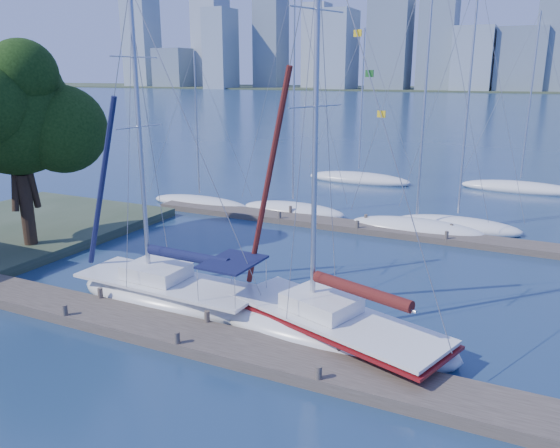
% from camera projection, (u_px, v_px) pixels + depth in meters
% --- Properties ---
extents(ground, '(700.00, 700.00, 0.00)m').
position_uv_depth(ground, '(193.00, 342.00, 18.84)').
color(ground, navy).
rests_on(ground, ground).
extents(near_dock, '(26.00, 2.00, 0.40)m').
position_uv_depth(near_dock, '(193.00, 337.00, 18.78)').
color(near_dock, '#433C31').
rests_on(near_dock, ground).
extents(far_dock, '(30.00, 1.80, 0.36)m').
position_uv_depth(far_dock, '(378.00, 229.00, 31.86)').
color(far_dock, '#433C31').
rests_on(far_dock, ground).
extents(far_shore, '(800.00, 100.00, 1.50)m').
position_uv_depth(far_shore, '(529.00, 91.00, 296.86)').
color(far_shore, '#38472D').
rests_on(far_shore, ground).
extents(tree, '(7.92, 7.22, 10.54)m').
position_uv_depth(tree, '(15.00, 114.00, 26.30)').
color(tree, black).
rests_on(tree, ground).
extents(sailboat_navy, '(8.59, 3.08, 12.57)m').
position_uv_depth(sailboat_navy, '(169.00, 281.00, 21.77)').
color(sailboat_navy, white).
rests_on(sailboat_navy, ground).
extents(sailboat_maroon, '(9.03, 5.37, 14.25)m').
position_uv_depth(sailboat_maroon, '(334.00, 313.00, 18.58)').
color(sailboat_maroon, white).
rests_on(sailboat_maroon, ground).
extents(bg_boat_0, '(7.85, 3.70, 10.74)m').
position_uv_depth(bg_boat_0, '(200.00, 202.00, 38.34)').
color(bg_boat_0, white).
rests_on(bg_boat_0, ground).
extents(bg_boat_1, '(7.44, 3.29, 14.95)m').
position_uv_depth(bg_boat_1, '(293.00, 209.00, 36.07)').
color(bg_boat_1, white).
rests_on(bg_boat_1, ground).
extents(bg_boat_2, '(7.97, 2.97, 16.17)m').
position_uv_depth(bg_boat_2, '(416.00, 227.00, 31.81)').
color(bg_boat_2, white).
rests_on(bg_boat_2, ground).
extents(bg_boat_3, '(7.58, 3.16, 14.55)m').
position_uv_depth(bg_boat_3, '(457.00, 225.00, 32.44)').
color(bg_boat_3, white).
rests_on(bg_boat_3, ground).
extents(bg_boat_6, '(9.13, 3.12, 12.90)m').
position_uv_depth(bg_boat_6, '(359.00, 179.00, 46.69)').
color(bg_boat_6, white).
rests_on(bg_boat_6, ground).
extents(bg_boat_7, '(9.06, 3.44, 13.74)m').
position_uv_depth(bg_boat_7, '(520.00, 188.00, 43.02)').
color(bg_boat_7, white).
rests_on(bg_boat_7, ground).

